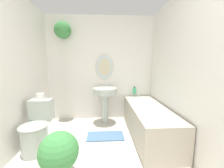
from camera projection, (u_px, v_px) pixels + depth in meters
name	position (u px, v px, depth m)	size (l,w,h in m)	color
wall_back	(97.00, 65.00, 3.20)	(2.55, 0.35, 2.40)	silver
wall_left	(4.00, 73.00, 1.80)	(0.06, 2.82, 2.40)	silver
wall_right	(186.00, 72.00, 1.95)	(0.06, 2.82, 2.40)	silver
toilet	(37.00, 130.00, 2.09)	(0.40, 0.59, 0.74)	#B2BCB2
pedestal_sink	(105.00, 95.00, 3.00)	(0.52, 0.52, 0.90)	#B2BCB2
bathtub	(148.00, 120.00, 2.52)	(0.63, 1.66, 0.62)	#B2A893
shampoo_bottle	(135.00, 90.00, 3.21)	(0.07, 0.07, 0.17)	#38B275
potted_plant	(59.00, 153.00, 1.52)	(0.44, 0.44, 0.57)	#9E6042
bath_mat	(105.00, 136.00, 2.51)	(0.66, 0.34, 0.02)	#4C7093
toilet_paper_roll	(41.00, 96.00, 2.22)	(0.11, 0.11, 0.10)	white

